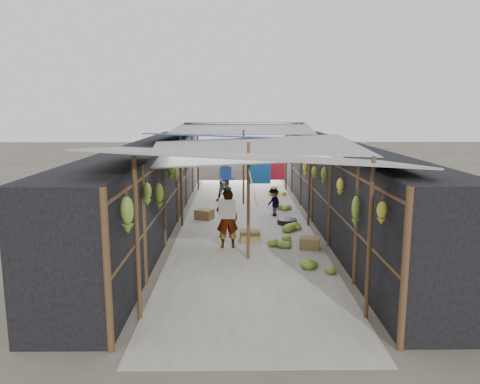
{
  "coord_description": "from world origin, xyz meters",
  "views": [
    {
      "loc": [
        -0.28,
        -6.98,
        3.3
      ],
      "look_at": [
        -0.17,
        4.5,
        1.25
      ],
      "focal_mm": 35.0,
      "sensor_mm": 36.0,
      "label": 1
    }
  ],
  "objects_px": {
    "crate_near": "(250,236)",
    "shopper_blue": "(226,181)",
    "vendor_elderly": "(227,219)",
    "black_basin": "(287,222)",
    "vendor_seated": "(274,202)"
  },
  "relations": [
    {
      "from": "vendor_seated",
      "to": "shopper_blue",
      "type": "bearing_deg",
      "value": -176.93
    },
    {
      "from": "vendor_elderly",
      "to": "crate_near",
      "type": "bearing_deg",
      "value": -146.3
    },
    {
      "from": "crate_near",
      "to": "vendor_seated",
      "type": "height_order",
      "value": "vendor_seated"
    },
    {
      "from": "vendor_elderly",
      "to": "black_basin",
      "type": "bearing_deg",
      "value": -135.62
    },
    {
      "from": "vendor_elderly",
      "to": "shopper_blue",
      "type": "height_order",
      "value": "shopper_blue"
    },
    {
      "from": "crate_near",
      "to": "vendor_elderly",
      "type": "xyz_separation_m",
      "value": [
        -0.56,
        -0.52,
        0.57
      ]
    },
    {
      "from": "shopper_blue",
      "to": "vendor_seated",
      "type": "distance_m",
      "value": 2.93
    },
    {
      "from": "shopper_blue",
      "to": "vendor_seated",
      "type": "height_order",
      "value": "shopper_blue"
    },
    {
      "from": "crate_near",
      "to": "shopper_blue",
      "type": "distance_m",
      "value": 5.35
    },
    {
      "from": "vendor_seated",
      "to": "crate_near",
      "type": "bearing_deg",
      "value": -44.94
    },
    {
      "from": "vendor_elderly",
      "to": "shopper_blue",
      "type": "bearing_deg",
      "value": -97.6
    },
    {
      "from": "crate_near",
      "to": "black_basin",
      "type": "height_order",
      "value": "crate_near"
    },
    {
      "from": "crate_near",
      "to": "vendor_elderly",
      "type": "relative_size",
      "value": 0.34
    },
    {
      "from": "black_basin",
      "to": "crate_near",
      "type": "bearing_deg",
      "value": -122.69
    },
    {
      "from": "crate_near",
      "to": "shopper_blue",
      "type": "bearing_deg",
      "value": 94.4
    }
  ]
}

